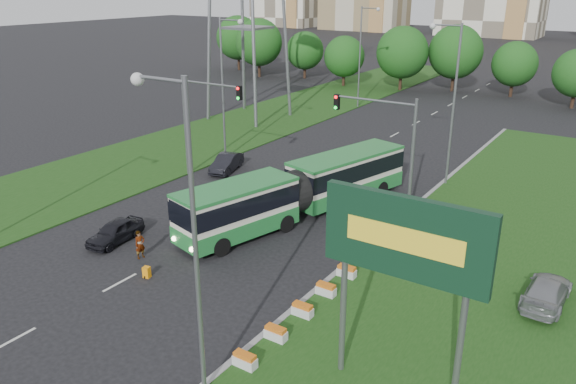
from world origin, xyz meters
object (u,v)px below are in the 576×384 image
Objects in this scene: articulated_bus at (298,189)px; shopping_trolley at (147,272)px; pedestrian at (140,245)px; traffic_mast_left at (200,112)px; billboard at (405,247)px; traffic_mast_median at (389,137)px; car_left_near at (115,231)px; car_median at (547,292)px; car_left_far at (227,163)px.

articulated_bus reaches higher than shopping_trolley.
pedestrian is at bearing -96.94° from articulated_bus.
shopping_trolley is at bearing -85.61° from articulated_bus.
traffic_mast_left is 16.84m from shopping_trolley.
billboard is at bearing -87.98° from pedestrian.
pedestrian is (-8.94, -13.43, -4.52)m from traffic_mast_median.
car_median is (22.97, 6.42, 0.14)m from car_left_near.
billboard reaches higher than articulated_bus.
car_left_near is at bearing -94.46° from car_left_far.
billboard is at bearing -54.30° from car_left_far.
traffic_mast_median is 16.75m from pedestrian.
traffic_mast_left reaches higher than car_left_far.
car_left_far is 0.95× the size of car_median.
car_left_far is 18.03m from shopping_trolley.
car_median is at bearing 69.10° from billboard.
car_left_near is at bearing 144.87° from shopping_trolley.
pedestrian is (-16.41, 2.57, -5.33)m from billboard.
traffic_mast_left is at bearing -9.85° from car_median.
traffic_mast_left is at bearing -177.19° from articulated_bus.
car_median reaches higher than car_left_far.
pedestrian is (2.87, -0.68, 0.17)m from car_left_near.
pedestrian is (-4.11, -10.21, -0.99)m from articulated_bus.
traffic_mast_left is 5.26m from car_left_far.
shopping_trolley is (1.94, -1.40, -0.53)m from pedestrian.
pedestrian is at bearing -19.06° from car_left_near.
traffic_mast_median is 1.00× the size of traffic_mast_left.
articulated_bus is at bearing -9.41° from car_median.
car_left_near is (-6.98, -9.53, -1.17)m from articulated_bus.
shopping_trolley is at bearing -114.94° from pedestrian.
billboard is at bearing -31.14° from articulated_bus.
billboard is 20.31m from car_left_near.
traffic_mast_median is 13.10× the size of shopping_trolley.
billboard is 17.44m from pedestrian.
traffic_mast_left reaches higher than articulated_bus.
traffic_mast_median reaches higher than car_left_near.
pedestrian is at bearing -63.42° from traffic_mast_left.
shopping_trolley is at bearing 175.38° from billboard.
pedestrian reaches higher than car_left_far.
articulated_bus is 16.33m from car_median.
traffic_mast_median is at bearing -22.71° from pedestrian.
car_left_far is (0.40, 2.43, -4.65)m from traffic_mast_left.
billboard is 11.66m from car_median.
articulated_bus is 4.28× the size of car_left_far.
car_median is at bearing 9.90° from car_left_near.
billboard is 18.26m from articulated_bus.
car_left_near is at bearing 170.43° from billboard.
traffic_mast_left is 0.44× the size of articulated_bus.
pedestrian is at bearing 171.10° from billboard.
articulated_bus reaches higher than car_left_far.
billboard is at bearing -33.55° from traffic_mast_left.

